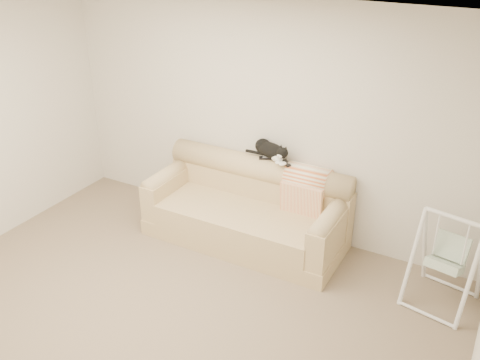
{
  "coord_description": "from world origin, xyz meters",
  "views": [
    {
      "loc": [
        2.41,
        -2.94,
        3.3
      ],
      "look_at": [
        0.08,
        1.27,
        0.9
      ],
      "focal_mm": 40.0,
      "sensor_mm": 36.0,
      "label": 1
    }
  ],
  "objects_px": {
    "sofa": "(248,210)",
    "baby_swing": "(447,260)",
    "remote_b": "(286,163)",
    "remote_a": "(267,158)",
    "tuxedo_cat": "(271,150)"
  },
  "relations": [
    {
      "from": "sofa",
      "to": "baby_swing",
      "type": "relative_size",
      "value": 2.34
    },
    {
      "from": "sofa",
      "to": "remote_b",
      "type": "relative_size",
      "value": 13.97
    },
    {
      "from": "sofa",
      "to": "remote_a",
      "type": "xyz_separation_m",
      "value": [
        0.1,
        0.25,
        0.56
      ]
    },
    {
      "from": "tuxedo_cat",
      "to": "baby_swing",
      "type": "relative_size",
      "value": 0.59
    },
    {
      "from": "sofa",
      "to": "remote_b",
      "type": "distance_m",
      "value": 0.69
    },
    {
      "from": "remote_a",
      "to": "sofa",
      "type": "bearing_deg",
      "value": -112.29
    },
    {
      "from": "remote_b",
      "to": "tuxedo_cat",
      "type": "height_order",
      "value": "tuxedo_cat"
    },
    {
      "from": "remote_b",
      "to": "sofa",
      "type": "bearing_deg",
      "value": -145.41
    },
    {
      "from": "sofa",
      "to": "remote_a",
      "type": "bearing_deg",
      "value": 67.71
    },
    {
      "from": "remote_a",
      "to": "baby_swing",
      "type": "height_order",
      "value": "baby_swing"
    },
    {
      "from": "sofa",
      "to": "tuxedo_cat",
      "type": "xyz_separation_m",
      "value": [
        0.14,
        0.26,
        0.65
      ]
    },
    {
      "from": "remote_a",
      "to": "baby_swing",
      "type": "distance_m",
      "value": 2.1
    },
    {
      "from": "sofa",
      "to": "remote_b",
      "type": "xyz_separation_m",
      "value": [
        0.34,
        0.23,
        0.56
      ]
    },
    {
      "from": "tuxedo_cat",
      "to": "baby_swing",
      "type": "height_order",
      "value": "tuxedo_cat"
    },
    {
      "from": "sofa",
      "to": "baby_swing",
      "type": "height_order",
      "value": "baby_swing"
    }
  ]
}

